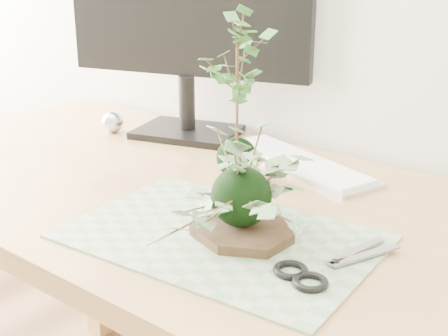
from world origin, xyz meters
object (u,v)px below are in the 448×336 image
at_px(desk, 225,245).
at_px(maple_kokedama, 237,58).
at_px(ivy_kokedama, 241,169).
at_px(keyboard, 298,162).
at_px(monitor, 188,7).

relative_size(desk, maple_kokedama, 4.91).
distance_m(ivy_kokedama, maple_kokedama, 0.29).
relative_size(keyboard, monitor, 0.70).
xyz_separation_m(keyboard, monitor, (-0.32, 0.03, 0.29)).
xyz_separation_m(ivy_kokedama, monitor, (-0.43, 0.36, 0.18)).
relative_size(desk, monitor, 2.86).
xyz_separation_m(desk, monitor, (-0.32, 0.26, 0.38)).
relative_size(ivy_kokedama, monitor, 0.47).
bearing_deg(maple_kokedama, keyboard, 66.81).
bearing_deg(maple_kokedama, ivy_kokedama, -50.70).
distance_m(desk, keyboard, 0.25).
height_order(desk, monitor, monitor).
height_order(ivy_kokedama, monitor, monitor).
relative_size(ivy_kokedama, keyboard, 0.67).
height_order(ivy_kokedama, maple_kokedama, maple_kokedama).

